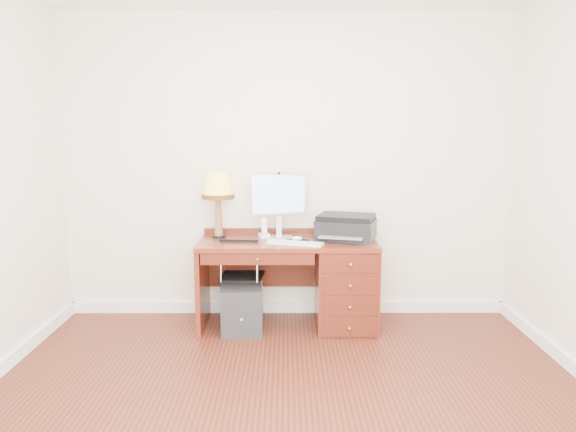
{
  "coord_description": "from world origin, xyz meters",
  "views": [
    {
      "loc": [
        -0.02,
        -3.27,
        1.69
      ],
      "look_at": [
        0.0,
        1.2,
        0.99
      ],
      "focal_mm": 35.0,
      "sensor_mm": 36.0,
      "label": 1
    }
  ],
  "objects_px": {
    "monitor": "(280,198)",
    "chair": "(241,272)",
    "phone": "(264,232)",
    "printer": "(346,227)",
    "leg_lamp": "(218,189)",
    "equipment_box": "(241,310)",
    "desk": "(325,279)"
  },
  "relations": [
    {
      "from": "desk",
      "to": "chair",
      "type": "bearing_deg",
      "value": 177.07
    },
    {
      "from": "chair",
      "to": "equipment_box",
      "type": "distance_m",
      "value": 0.34
    },
    {
      "from": "printer",
      "to": "equipment_box",
      "type": "height_order",
      "value": "printer"
    },
    {
      "from": "leg_lamp",
      "to": "equipment_box",
      "type": "height_order",
      "value": "leg_lamp"
    },
    {
      "from": "phone",
      "to": "equipment_box",
      "type": "bearing_deg",
      "value": -141.16
    },
    {
      "from": "monitor",
      "to": "leg_lamp",
      "type": "distance_m",
      "value": 0.54
    },
    {
      "from": "chair",
      "to": "equipment_box",
      "type": "xyz_separation_m",
      "value": [
        0.01,
        -0.21,
        -0.27
      ]
    },
    {
      "from": "printer",
      "to": "desk",
      "type": "bearing_deg",
      "value": -146.97
    },
    {
      "from": "desk",
      "to": "equipment_box",
      "type": "xyz_separation_m",
      "value": [
        -0.71,
        -0.17,
        -0.22
      ]
    },
    {
      "from": "printer",
      "to": "phone",
      "type": "relative_size",
      "value": 3.2
    },
    {
      "from": "equipment_box",
      "to": "chair",
      "type": "bearing_deg",
      "value": 88.35
    },
    {
      "from": "phone",
      "to": "equipment_box",
      "type": "relative_size",
      "value": 0.45
    },
    {
      "from": "chair",
      "to": "desk",
      "type": "bearing_deg",
      "value": 0.66
    },
    {
      "from": "printer",
      "to": "equipment_box",
      "type": "bearing_deg",
      "value": -148.66
    },
    {
      "from": "printer",
      "to": "chair",
      "type": "height_order",
      "value": "printer"
    },
    {
      "from": "phone",
      "to": "chair",
      "type": "relative_size",
      "value": 0.23
    },
    {
      "from": "leg_lamp",
      "to": "printer",
      "type": "bearing_deg",
      "value": -3.7
    },
    {
      "from": "printer",
      "to": "leg_lamp",
      "type": "bearing_deg",
      "value": -166.62
    },
    {
      "from": "desk",
      "to": "equipment_box",
      "type": "relative_size",
      "value": 3.83
    },
    {
      "from": "chair",
      "to": "phone",
      "type": "bearing_deg",
      "value": 25.73
    },
    {
      "from": "printer",
      "to": "leg_lamp",
      "type": "xyz_separation_m",
      "value": [
        -1.1,
        0.07,
        0.32
      ]
    },
    {
      "from": "desk",
      "to": "phone",
      "type": "bearing_deg",
      "value": 167.62
    },
    {
      "from": "monitor",
      "to": "chair",
      "type": "height_order",
      "value": "monitor"
    },
    {
      "from": "desk",
      "to": "monitor",
      "type": "distance_m",
      "value": 0.8
    },
    {
      "from": "monitor",
      "to": "leg_lamp",
      "type": "height_order",
      "value": "leg_lamp"
    },
    {
      "from": "desk",
      "to": "equipment_box",
      "type": "distance_m",
      "value": 0.76
    },
    {
      "from": "leg_lamp",
      "to": "equipment_box",
      "type": "bearing_deg",
      "value": -54.42
    },
    {
      "from": "phone",
      "to": "equipment_box",
      "type": "height_order",
      "value": "phone"
    },
    {
      "from": "printer",
      "to": "phone",
      "type": "bearing_deg",
      "value": -168.17
    },
    {
      "from": "chair",
      "to": "equipment_box",
      "type": "relative_size",
      "value": 1.97
    },
    {
      "from": "monitor",
      "to": "equipment_box",
      "type": "relative_size",
      "value": 1.4
    },
    {
      "from": "equipment_box",
      "to": "monitor",
      "type": "bearing_deg",
      "value": 38.87
    }
  ]
}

